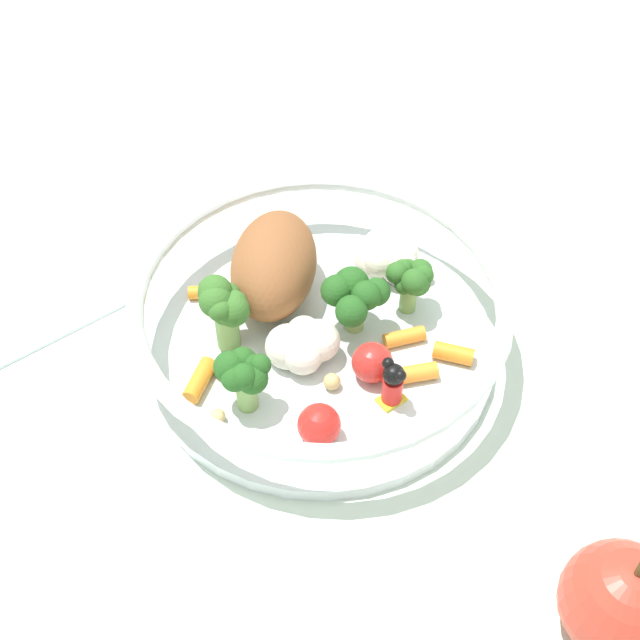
{
  "coord_description": "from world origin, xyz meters",
  "views": [
    {
      "loc": [
        0.25,
        -0.3,
        0.46
      ],
      "look_at": [
        -0.02,
        -0.01,
        0.03
      ],
      "focal_mm": 49.43,
      "sensor_mm": 36.0,
      "label": 1
    }
  ],
  "objects": [
    {
      "name": "ground_plane",
      "position": [
        0.0,
        0.0,
        0.0
      ],
      "size": [
        2.4,
        2.4,
        0.0
      ],
      "primitive_type": "plane",
      "color": "silver"
    },
    {
      "name": "food_container",
      "position": [
        -0.03,
        -0.01,
        0.03
      ],
      "size": [
        0.25,
        0.25,
        0.07
      ],
      "color": "white",
      "rests_on": "ground_plane"
    },
    {
      "name": "loose_apple",
      "position": [
        0.23,
        -0.05,
        0.03
      ],
      "size": [
        0.06,
        0.06,
        0.08
      ],
      "color": "#BC3828",
      "rests_on": "ground_plane"
    },
    {
      "name": "folded_napkin",
      "position": [
        -0.22,
        -0.13,
        0.0
      ],
      "size": [
        0.14,
        0.16,
        0.01
      ],
      "primitive_type": "cube",
      "rotation": [
        0.0,
        0.0,
        -0.17
      ],
      "color": "white",
      "rests_on": "ground_plane"
    }
  ]
}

